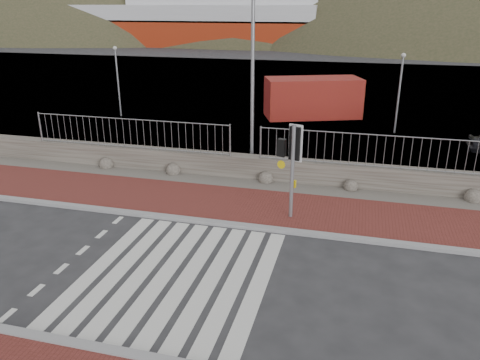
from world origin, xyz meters
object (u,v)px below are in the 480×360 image
(ferry, at_px, (189,11))
(traffic_signal_far, at_px, (292,152))
(streetlight, at_px, (256,58))
(shipping_container, at_px, (313,98))

(ferry, bearing_deg, traffic_signal_far, -67.18)
(traffic_signal_far, relative_size, streetlight, 0.38)
(streetlight, bearing_deg, ferry, 95.72)
(shipping_container, bearing_deg, streetlight, -117.34)
(ferry, bearing_deg, streetlight, -67.44)
(traffic_signal_far, xyz_separation_m, shipping_container, (-0.91, 14.62, -1.06))
(traffic_signal_far, distance_m, streetlight, 5.14)
(traffic_signal_far, height_order, streetlight, streetlight)
(shipping_container, bearing_deg, traffic_signal_far, -107.51)
(shipping_container, bearing_deg, ferry, 96.70)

